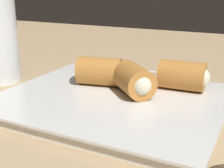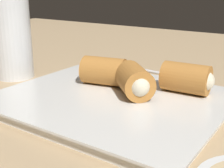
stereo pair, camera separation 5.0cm
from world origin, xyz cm
name	(u,v)px [view 1 (the left image)]	position (x,y,z in cm)	size (l,w,h in cm)	color
table_surface	(98,102)	(0.00, 0.00, 1.00)	(180.00, 140.00, 2.00)	tan
serving_plate	(112,101)	(-3.74, 2.81, 2.76)	(28.94, 24.40, 1.50)	silver
roll_front_left	(102,71)	(-0.31, -0.74, 5.53)	(7.24, 5.29, 4.07)	#B77533
roll_front_right	(185,76)	(-11.63, -3.95, 5.53)	(7.05, 4.44, 4.07)	#B77533
roll_back_left	(135,80)	(-6.27, 1.21, 5.53)	(7.29, 7.26, 4.07)	#B77533
spoon	(178,74)	(-7.95, -14.52, 2.60)	(16.45, 3.13, 1.31)	silver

